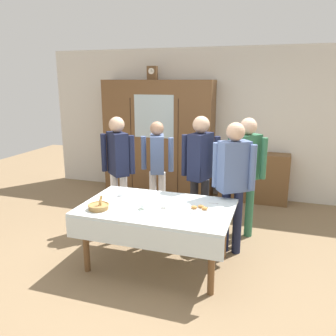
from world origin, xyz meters
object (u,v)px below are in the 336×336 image
spoon_front_edge (215,204)px  spoon_center (124,213)px  book_stack (255,152)px  person_behind_table_right (157,161)px  bread_basket (99,206)px  person_near_right_end (118,162)px  person_beside_shelf (200,165)px  spoon_back_edge (122,201)px  bookshelf_low (253,177)px  tea_cup_far_left (166,206)px  person_by_cabinet (233,176)px  person_behind_table_left (246,166)px  tea_cup_near_left (122,194)px  dining_table (156,215)px  wall_cabinet (158,138)px  pastry_plate (199,209)px  tea_cup_far_right (144,207)px  mantel_clock (152,73)px

spoon_front_edge → spoon_center: 1.07m
book_stack → person_behind_table_right: size_ratio=0.15×
bread_basket → person_near_right_end: size_ratio=0.15×
person_beside_shelf → spoon_back_edge: bearing=-130.1°
bookshelf_low → person_near_right_end: person_near_right_end is taller
tea_cup_far_left → person_behind_table_right: 1.49m
tea_cup_far_left → person_by_cabinet: bearing=42.6°
spoon_front_edge → person_behind_table_left: 0.92m
tea_cup_far_left → tea_cup_near_left: (-0.65, 0.21, 0.00)m
dining_table → person_behind_table_left: size_ratio=1.04×
book_stack → bread_basket: book_stack is taller
dining_table → bread_basket: size_ratio=7.14×
wall_cabinet → person_beside_shelf: size_ratio=1.27×
spoon_front_edge → spoon_back_edge: (-1.07, -0.25, 0.00)m
spoon_back_edge → person_behind_table_left: person_behind_table_left is taller
pastry_plate → person_near_right_end: bearing=149.1°
dining_table → spoon_center: 0.40m
wall_cabinet → spoon_front_edge: 2.76m
tea_cup_far_right → person_near_right_end: size_ratio=0.08×
tea_cup_near_left → person_behind_table_left: 1.70m
person_by_cabinet → person_near_right_end: bearing=170.8°
person_behind_table_right → tea_cup_far_left: bearing=-66.4°
dining_table → pastry_plate: pastry_plate is taller
tea_cup_far_left → spoon_front_edge: tea_cup_far_left is taller
person_behind_table_left → wall_cabinet: bearing=141.0°
person_behind_table_right → person_behind_table_left: bearing=-8.6°
bookshelf_low → tea_cup_far_left: 2.76m
tea_cup_far_right → spoon_center: 0.24m
bookshelf_low → person_behind_table_left: 1.59m
person_beside_shelf → pastry_plate: bearing=-77.3°
dining_table → tea_cup_far_right: 0.19m
person_behind_table_left → spoon_front_edge: bearing=-106.9°
pastry_plate → person_beside_shelf: person_beside_shelf is taller
spoon_center → person_beside_shelf: bearing=65.3°
spoon_center → person_beside_shelf: person_beside_shelf is taller
wall_cabinet → bread_basket: 2.89m
pastry_plate → bookshelf_low: bearing=81.3°
book_stack → tea_cup_far_left: bearing=-106.3°
wall_cabinet → bookshelf_low: bearing=1.6°
spoon_back_edge → person_behind_table_left: bearing=39.3°
bread_basket → spoon_center: (0.31, -0.01, -0.03)m
mantel_clock → tea_cup_near_left: (0.47, -2.37, -1.49)m
dining_table → tea_cup_far_right: size_ratio=13.18×
tea_cup_far_right → person_near_right_end: 1.29m
bread_basket → person_by_cabinet: bearing=32.8°
dining_table → bread_basket: bread_basket is taller
wall_cabinet → book_stack: (1.79, 0.05, -0.16)m
tea_cup_far_right → person_behind_table_right: (-0.37, 1.46, 0.16)m
tea_cup_far_left → pastry_plate: (0.37, 0.04, -0.01)m
bread_basket → spoon_front_edge: bread_basket is taller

